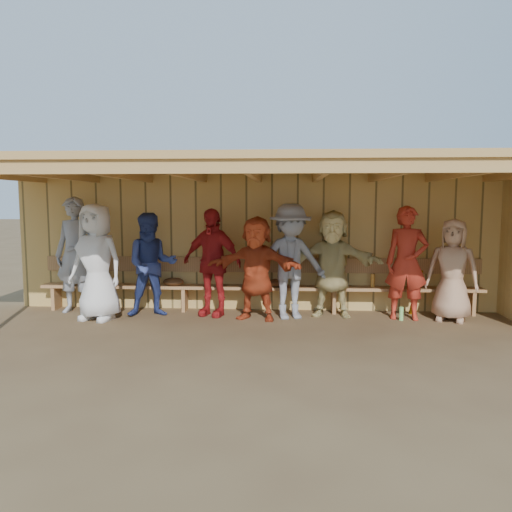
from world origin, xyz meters
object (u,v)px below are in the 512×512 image
Objects in this scene: player_a at (75,255)px; player_extra at (256,268)px; player_c at (152,265)px; bench at (259,281)px; player_e at (290,262)px; player_b at (97,262)px; player_g at (407,263)px; player_f at (332,264)px; player_d at (212,262)px; player_h at (452,270)px.

player_a is 3.13m from player_extra.
player_c is 0.23× the size of bench.
bench is (-0.54, 0.50, -0.41)m from player_e.
bench is (2.56, 0.78, -0.41)m from player_b.
player_e is at bearing 19.16° from player_b.
player_c is at bearing 34.99° from player_b.
player_f is at bearing -178.51° from player_g.
player_d is 0.98× the size of player_g.
player_e reaches higher than player_f.
player_e is 1.14× the size of player_h.
bench is at bearing -0.69° from player_c.
player_b is at bearing -162.34° from player_extra.
player_a reaches higher than player_c.
player_a is 1.08× the size of player_g.
player_c is 0.98× the size of player_f.
player_c is 0.94× the size of player_g.
player_extra is (3.11, -0.30, -0.16)m from player_a.
player_f is (4.35, 0.00, -0.11)m from player_a.
bench is (-1.24, 0.31, -0.35)m from player_f.
player_g is at bearing 1.38° from player_f.
player_g is at bearing -162.91° from player_h.
player_g is at bearing -10.27° from bench.
player_d reaches higher than player_f.
player_h is at bearing 1.43° from player_g.
player_h is 3.17m from bench.
player_e is (1.31, -0.14, 0.04)m from player_d.
player_h is at bearing -16.64° from player_e.
player_d is 1.02× the size of player_f.
player_f is at bearing -162.87° from player_h.
player_f is (2.00, 0.06, -0.01)m from player_d.
player_f is 1.32m from bench.
player_a is 1.06× the size of player_e.
player_a is at bearing -172.22° from player_f.
player_extra is at bearing 174.33° from player_e.
player_a reaches higher than player_extra.
player_g reaches higher than player_c.
player_d reaches higher than player_extra.
player_d is at bearing 176.26° from player_extra.
player_g is (1.18, -0.13, 0.04)m from player_f.
player_d reaches higher than player_c.
player_e reaches higher than player_c.
player_extra is (0.76, -0.24, -0.06)m from player_d.
player_b reaches higher than player_g.
player_extra is 0.68m from bench.
player_f is at bearing -12.51° from player_c.
player_e is 0.57m from player_extra.
player_a is 0.73m from player_b.
player_extra is at bearing -168.17° from player_g.
player_b is 4.99m from player_g.
player_e is at bearing -156.80° from player_h.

